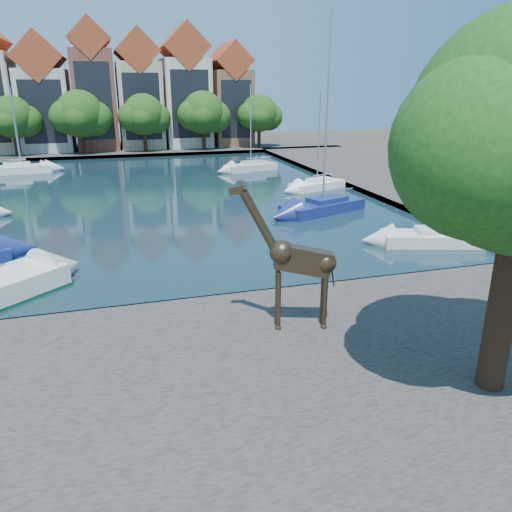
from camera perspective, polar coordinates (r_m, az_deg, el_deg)
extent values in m
plane|color=#38332B|center=(21.65, -7.22, -5.89)|extent=(160.00, 160.00, 0.00)
cube|color=black|center=(44.47, -12.33, 6.87)|extent=(38.00, 50.00, 0.08)
cube|color=#48423F|center=(15.52, -2.86, -15.59)|extent=(50.00, 14.00, 0.50)
cube|color=#48423F|center=(76.02, -14.30, 11.77)|extent=(60.00, 16.00, 0.50)
cube|color=#48423F|center=(52.36, 16.35, 8.56)|extent=(14.00, 52.00, 0.50)
cylinder|color=#332114|center=(15.82, 26.41, -4.62)|extent=(0.80, 0.80, 5.50)
sphere|color=#163F12|center=(13.31, 24.59, 11.06)|extent=(4.48, 4.48, 4.48)
cube|color=beige|center=(75.91, -22.85, 15.08)|extent=(6.37, 9.00, 10.50)
cube|color=maroon|center=(75.92, -23.53, 20.09)|extent=(6.43, 9.18, 6.43)
cube|color=black|center=(71.46, -23.20, 14.88)|extent=(5.20, 0.05, 7.88)
cube|color=brown|center=(75.49, -17.89, 16.57)|extent=(5.39, 9.00, 13.00)
cube|color=maroon|center=(75.68, -18.52, 22.39)|extent=(5.44, 9.18, 5.44)
cube|color=black|center=(71.01, -17.94, 16.47)|extent=(4.40, 0.05, 9.75)
cube|color=#C0AD89|center=(75.66, -13.11, 16.40)|extent=(5.88, 9.00, 11.50)
cube|color=maroon|center=(75.73, -13.54, 21.74)|extent=(5.94, 9.18, 5.94)
cube|color=black|center=(71.20, -12.86, 16.29)|extent=(4.80, 0.05, 8.62)
cube|color=beige|center=(76.35, -8.05, 16.90)|extent=(6.37, 9.00, 12.00)
cube|color=maroon|center=(76.46, -8.32, 22.47)|extent=(6.43, 9.18, 6.43)
cube|color=black|center=(71.92, -7.49, 16.81)|extent=(5.20, 0.05, 9.00)
cube|color=brown|center=(77.61, -3.07, 16.53)|extent=(5.39, 9.00, 10.50)
cube|color=maroon|center=(77.60, -3.16, 21.30)|extent=(5.44, 9.18, 5.44)
cube|color=black|center=(73.26, -2.23, 16.40)|extent=(4.40, 0.05, 7.88)
cylinder|color=#332114|center=(71.18, -25.74, 11.56)|extent=(0.50, 0.50, 3.20)
sphere|color=#184313|center=(70.94, -26.11, 14.08)|extent=(5.20, 5.20, 5.20)
sphere|color=#184313|center=(71.04, -24.75, 13.84)|extent=(3.90, 3.90, 3.90)
cylinder|color=#332114|center=(70.37, -19.20, 12.30)|extent=(0.50, 0.50, 3.20)
sphere|color=#184313|center=(70.12, -19.50, 15.05)|extent=(6.00, 6.00, 6.00)
sphere|color=#184313|center=(70.39, -17.93, 14.73)|extent=(4.50, 4.50, 4.50)
sphere|color=#184313|center=(69.83, -20.88, 14.64)|extent=(4.20, 4.20, 4.20)
cylinder|color=#332114|center=(70.47, -12.55, 12.89)|extent=(0.50, 0.50, 3.20)
sphere|color=#184313|center=(70.22, -12.74, 15.50)|extent=(5.40, 5.40, 5.40)
sphere|color=#184313|center=(70.68, -11.38, 15.17)|extent=(4.05, 4.05, 4.05)
sphere|color=#184313|center=(69.75, -13.96, 15.17)|extent=(3.78, 3.78, 3.78)
cylinder|color=#332114|center=(71.47, -5.98, 13.31)|extent=(0.50, 0.50, 3.20)
sphere|color=#184313|center=(71.22, -6.08, 15.98)|extent=(5.80, 5.80, 5.80)
sphere|color=#184313|center=(71.88, -4.69, 15.59)|extent=(4.35, 4.35, 4.35)
sphere|color=#184313|center=(70.57, -7.33, 15.68)|extent=(4.06, 4.06, 4.06)
cylinder|color=#332114|center=(73.33, 0.35, 13.55)|extent=(0.50, 0.50, 3.20)
sphere|color=#184313|center=(73.10, 0.35, 16.02)|extent=(5.20, 5.20, 5.20)
sphere|color=#184313|center=(73.87, 1.49, 15.64)|extent=(3.90, 3.90, 3.90)
sphere|color=#184313|center=(72.33, -0.68, 15.78)|extent=(3.64, 3.64, 3.64)
cylinder|color=#34291A|center=(18.17, 2.60, -5.20)|extent=(0.17, 0.17, 2.23)
cylinder|color=#34291A|center=(18.59, 2.46, -4.61)|extent=(0.17, 0.17, 2.23)
cylinder|color=#34291A|center=(18.40, 7.89, -5.04)|extent=(0.17, 0.17, 2.23)
cylinder|color=#34291A|center=(18.82, 7.63, -4.46)|extent=(0.17, 0.17, 2.23)
cube|color=#34291A|center=(17.94, 5.47, -0.48)|extent=(2.24, 1.06, 1.30)
cylinder|color=#34291A|center=(17.35, 0.43, 3.95)|extent=(1.46, 0.64, 2.30)
cube|color=#34291A|center=(17.06, -2.14, 7.58)|extent=(0.65, 0.33, 0.35)
cube|color=white|center=(59.62, -25.24, 9.06)|extent=(6.22, 2.86, 1.03)
cube|color=white|center=(59.58, -25.29, 9.38)|extent=(2.79, 1.80, 0.57)
cylinder|color=#B2B2B7|center=(59.10, -25.99, 14.24)|extent=(0.14, 0.14, 10.31)
cube|color=white|center=(60.19, -25.16, 9.09)|extent=(5.37, 3.52, 0.91)
cube|color=white|center=(60.15, -25.20, 9.37)|extent=(2.52, 1.98, 0.50)
cylinder|color=#B2B2B7|center=(59.74, -25.74, 13.13)|extent=(0.12, 0.12, 8.10)
cube|color=silver|center=(31.22, 19.43, 2.05)|extent=(6.06, 3.59, 0.91)
cube|color=silver|center=(31.13, 19.49, 2.58)|extent=(2.81, 2.07, 0.50)
cylinder|color=#B2B2B7|center=(30.26, 20.44, 10.80)|extent=(0.12, 0.12, 9.13)
cube|color=navy|center=(37.41, 7.64, 5.73)|extent=(7.05, 4.51, 1.00)
cube|color=navy|center=(37.33, 7.66, 6.23)|extent=(3.30, 2.55, 0.55)
cylinder|color=#B2B2B7|center=(36.48, 8.11, 16.11)|extent=(0.13, 0.13, 12.95)
cube|color=white|center=(45.95, 6.98, 8.14)|extent=(5.72, 3.68, 0.86)
cube|color=white|center=(45.90, 7.00, 8.50)|extent=(2.68, 2.07, 0.48)
cylinder|color=#B2B2B7|center=(45.36, 7.19, 13.26)|extent=(0.12, 0.12, 7.77)
cube|color=silver|center=(55.67, -0.60, 10.21)|extent=(6.07, 3.42, 0.94)
cube|color=silver|center=(55.62, -0.60, 10.53)|extent=(2.79, 2.01, 0.52)
cylinder|color=#B2B2B7|center=(55.17, -0.61, 14.74)|extent=(0.13, 0.13, 8.31)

